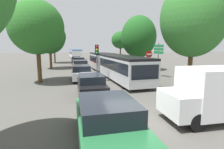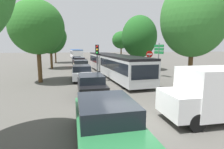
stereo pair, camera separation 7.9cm
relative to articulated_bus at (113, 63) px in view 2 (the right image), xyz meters
The scene contains 19 objects.
ground_plane 12.40m from the articulated_bus, 98.38° to the right, with size 200.00×200.00×0.00m, color #4F4C47.
articulated_bus is the anchor object (origin of this frame).
city_bus_rear 31.96m from the articulated_bus, 96.16° to the left, with size 3.42×11.84×2.52m.
queued_car_green 14.19m from the articulated_bus, 103.75° to the right, with size 1.88×4.42×1.54m.
queued_car_black 8.40m from the articulated_bus, 112.65° to the right, with size 1.70×4.01×1.39m.
queued_car_silver 4.20m from the articulated_bus, 149.39° to the right, with size 1.78×4.19×1.45m.
queued_car_tan 5.16m from the articulated_bus, 131.21° to the left, with size 1.85×4.35×1.51m.
queued_car_red 10.88m from the articulated_bus, 107.64° to the left, with size 1.82×4.28×1.49m.
queued_car_graphite 16.22m from the articulated_bus, 103.02° to the left, with size 1.70×4.00×1.39m.
white_van 13.07m from the articulated_bus, 81.09° to the right, with size 5.05×2.11×2.31m.
traffic_light 3.90m from the articulated_bus, 125.33° to the right, with size 0.34×0.37×3.40m.
no_entry_sign 4.17m from the articulated_bus, 38.67° to the right, with size 0.70×0.08×2.82m.
direction_sign_post 5.12m from the articulated_bus, 25.34° to the right, with size 0.39×1.37×3.60m.
tree_left_mid 8.32m from the articulated_bus, 162.51° to the right, with size 4.67×4.67×7.24m.
tree_left_far 11.48m from the articulated_bus, 132.73° to the left, with size 4.52×4.52×7.15m.
tree_left_distant 19.91m from the articulated_bus, 113.37° to the left, with size 4.72×4.72×7.53m.
tree_right_near 9.35m from the articulated_bus, 55.89° to the right, with size 4.96×4.96×8.38m.
tree_right_mid 6.85m from the articulated_bus, 40.20° to the left, with size 4.78×4.78×7.43m.
tree_right_far 15.09m from the articulated_bus, 70.97° to the left, with size 3.49×3.49×6.19m.
Camera 2 is at (-2.56, -6.90, 3.19)m, focal length 28.00 mm.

